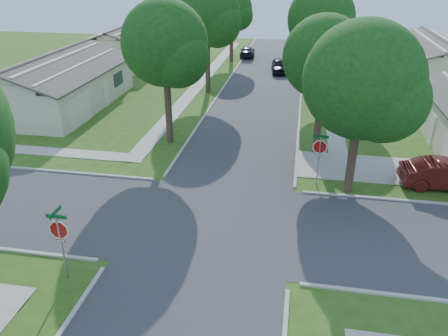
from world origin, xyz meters
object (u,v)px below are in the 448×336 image
tree_e_mid (322,22)px  tree_w_far (232,11)px  house_nw_near (56,87)px  car_driveway (446,174)px  stop_sign_sw (59,233)px  tree_e_near (325,61)px  car_curb_east (280,66)px  tree_e_far (319,9)px  tree_w_mid (208,16)px  tree_ne_corner (363,86)px  car_curb_west (247,52)px  tree_w_near (166,47)px  stop_sign_ne (320,149)px  house_ne_far (432,65)px  house_nw_far (132,48)px

tree_e_mid → tree_w_far: 16.06m
house_nw_near → car_driveway: bearing=-19.2°
stop_sign_sw → car_driveway: size_ratio=0.65×
tree_e_near → car_driveway: (6.55, -3.51, -4.89)m
car_curb_east → tree_e_far: bearing=45.2°
tree_e_near → tree_w_mid: (-9.39, 12.00, 0.85)m
tree_ne_corner → car_curb_west: tree_ne_corner is taller
tree_e_near → tree_ne_corner: 5.06m
tree_w_near → house_nw_near: tree_w_near is taller
stop_sign_ne → house_ne_far: (11.29, 24.30, -0.51)m
car_driveway → house_nw_near: bearing=66.9°
tree_e_near → car_curb_west: size_ratio=1.99×
tree_w_near → car_driveway: tree_w_near is taller
tree_e_near → tree_ne_corner: tree_ne_corner is taller
tree_e_mid → tree_w_mid: bearing=180.0°
tree_w_mid → car_curb_east: bearing=55.4°
house_nw_near → tree_e_near: bearing=-16.1°
stop_sign_sw → tree_w_far: 38.86m
car_curb_west → stop_sign_sw: bearing=83.5°
tree_e_mid → tree_w_mid: (-9.40, 0.00, 0.24)m
tree_w_mid → car_curb_west: (1.44, 15.92, -5.89)m
tree_e_near → tree_w_far: (-9.40, 25.00, -0.14)m
stop_sign_sw → house_ne_far: size_ratio=0.22×
house_nw_far → car_driveway: size_ratio=2.98×
house_nw_near → house_nw_far: size_ratio=1.00×
car_driveway → stop_sign_ne: bearing=93.0°
stop_sign_ne → car_curb_west: 33.21m
house_ne_far → car_curb_west: bearing=157.6°
tree_e_near → car_driveway: tree_e_near is taller
tree_e_near → house_nw_near: 21.98m
tree_w_near → tree_w_mid: (0.00, 12.00, 0.37)m
stop_sign_ne → tree_e_near: 5.62m
stop_sign_ne → tree_e_far: 29.57m
tree_e_far → house_nw_far: tree_e_far is taller
tree_e_mid → house_ne_far: bearing=35.4°
tree_w_near → car_curb_east: size_ratio=2.14×
stop_sign_ne → tree_e_mid: (0.06, 16.31, 4.22)m
tree_e_near → house_nw_far: 31.24m
house_nw_near → car_curb_west: bearing=59.7°
tree_w_mid → tree_ne_corner: 20.10m
stop_sign_ne → tree_e_far: (0.05, 29.31, 3.95)m
car_driveway → car_curb_west: size_ratio=1.10×
car_curb_east → car_driveway: bearing=-73.8°
stop_sign_ne → house_nw_far: (-20.69, 27.30, -0.51)m
tree_w_far → tree_ne_corner: size_ratio=0.93×
tree_w_near → tree_w_mid: size_ratio=0.94×
tree_ne_corner → car_driveway: 7.04m
tree_e_far → tree_ne_corner: 29.85m
house_nw_near → car_driveway: size_ratio=2.98×
tree_w_near → tree_e_mid: bearing=51.9°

